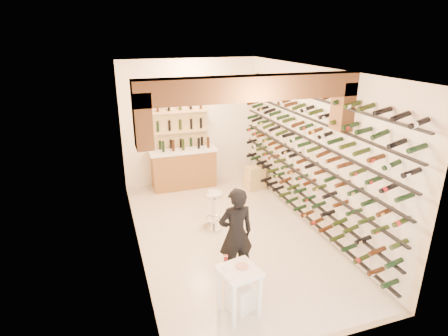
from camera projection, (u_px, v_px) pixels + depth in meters
name	position (u px, v px, depth m)	size (l,w,h in m)	color
ground	(229.00, 234.00, 7.42)	(6.00, 6.00, 0.00)	beige
room_shell	(234.00, 127.00, 6.41)	(3.52, 6.02, 3.21)	white
wine_rack	(302.00, 153.00, 7.35)	(0.32, 5.70, 2.56)	black
back_counter	(184.00, 167.00, 9.50)	(1.70, 0.62, 1.29)	#97642E
back_shelving	(181.00, 141.00, 9.50)	(1.40, 0.31, 2.73)	tan
tasting_table	(239.00, 278.00, 5.12)	(0.61, 0.61, 0.91)	white
white_stool	(241.00, 297.00, 5.35)	(0.32, 0.32, 0.41)	white
person	(236.00, 234.00, 5.87)	(0.58, 0.38, 1.58)	black
chrome_barstool	(213.00, 208.00, 7.49)	(0.41, 0.41, 0.79)	silver
crate_lower	(255.00, 182.00, 9.54)	(0.52, 0.36, 0.31)	tan
crate_upper	(255.00, 172.00, 9.44)	(0.46, 0.32, 0.27)	tan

